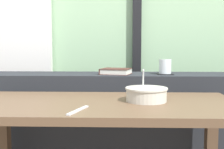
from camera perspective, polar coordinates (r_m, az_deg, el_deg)
curtain_left_panel at (r=2.48m, az=-18.69°, el=11.95°), size 0.56×0.06×2.50m
window_divider_post at (r=2.37m, az=5.09°, el=13.75°), size 0.07×0.05×2.60m
dark_console_ledge at (r=1.95m, az=2.17°, el=-11.41°), size 2.80×0.33×0.79m
breakfast_table at (r=1.37m, az=-1.75°, el=-10.05°), size 1.28×0.60×0.70m
coaster_square at (r=1.86m, az=10.63°, el=0.11°), size 0.10×0.10×0.00m
juice_glass at (r=1.86m, az=10.65°, el=1.47°), size 0.08×0.08×0.09m
closed_book at (r=1.85m, az=0.77°, el=0.65°), size 0.22×0.20×0.04m
soup_bowl at (r=1.37m, az=6.93°, el=-4.01°), size 0.20×0.20×0.15m
fork_utensil at (r=1.17m, az=-6.88°, el=-7.18°), size 0.07×0.17×0.01m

